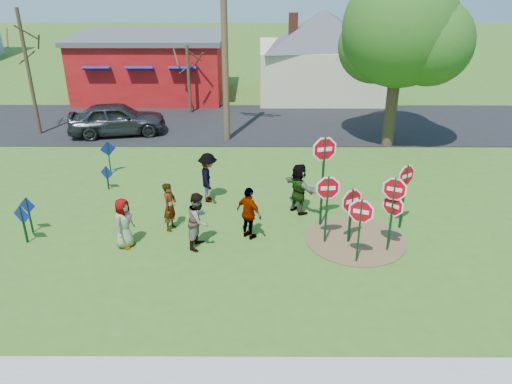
# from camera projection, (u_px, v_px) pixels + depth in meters

# --- Properties ---
(ground) EXTENTS (120.00, 120.00, 0.00)m
(ground) POSITION_uv_depth(u_px,v_px,m) (218.00, 225.00, 16.95)
(ground) COLOR #37601B
(ground) RESTS_ON ground
(road) EXTENTS (120.00, 7.50, 0.04)m
(road) POSITION_uv_depth(u_px,v_px,m) (233.00, 123.00, 27.36)
(road) COLOR black
(road) RESTS_ON ground
(dirt_patch) EXTENTS (3.20, 3.20, 0.03)m
(dirt_patch) POSITION_uv_depth(u_px,v_px,m) (355.00, 240.00, 16.02)
(dirt_patch) COLOR brown
(dirt_patch) RESTS_ON ground
(red_building) EXTENTS (9.40, 7.69, 3.90)m
(red_building) POSITION_uv_depth(u_px,v_px,m) (153.00, 65.00, 32.44)
(red_building) COLOR #9C0F11
(red_building) RESTS_ON ground
(cream_house) EXTENTS (9.40, 9.40, 6.50)m
(cream_house) POSITION_uv_depth(u_px,v_px,m) (323.00, 50.00, 32.00)
(cream_house) COLOR beige
(cream_house) RESTS_ON ground
(stop_sign_a) EXTENTS (0.95, 0.35, 2.19)m
(stop_sign_a) POSITION_uv_depth(u_px,v_px,m) (361.00, 217.00, 14.24)
(stop_sign_a) COLOR #0F371A
(stop_sign_a) RESTS_ON ground
(stop_sign_b) EXTENTS (1.07, 0.29, 3.29)m
(stop_sign_b) POSITION_uv_depth(u_px,v_px,m) (324.00, 159.00, 15.91)
(stop_sign_b) COLOR #0F371A
(stop_sign_b) RESTS_ON ground
(stop_sign_c) EXTENTS (0.90, 0.41, 2.58)m
(stop_sign_c) POSITION_uv_depth(u_px,v_px,m) (394.00, 198.00, 14.69)
(stop_sign_c) COLOR #0F371A
(stop_sign_c) RESTS_ON ground
(stop_sign_d) EXTENTS (0.84, 0.59, 2.40)m
(stop_sign_d) POSITION_uv_depth(u_px,v_px,m) (406.00, 181.00, 16.05)
(stop_sign_d) COLOR #0F371A
(stop_sign_d) RESTS_ON ground
(stop_sign_e) EXTENTS (0.92, 0.54, 2.00)m
(stop_sign_e) POSITION_uv_depth(u_px,v_px,m) (351.00, 205.00, 15.35)
(stop_sign_e) COLOR #0F371A
(stop_sign_e) RESTS_ON ground
(stop_sign_f) EXTENTS (0.72, 0.63, 2.00)m
(stop_sign_f) POSITION_uv_depth(u_px,v_px,m) (392.00, 209.00, 14.93)
(stop_sign_f) COLOR #0F371A
(stop_sign_f) RESTS_ON ground
(stop_sign_g) EXTENTS (1.02, 0.09, 2.41)m
(stop_sign_g) POSITION_uv_depth(u_px,v_px,m) (328.00, 195.00, 15.21)
(stop_sign_g) COLOR #0F371A
(stop_sign_g) RESTS_ON ground
(blue_diamond_a) EXTENTS (0.61, 0.26, 1.32)m
(blue_diamond_a) POSITION_uv_depth(u_px,v_px,m) (23.00, 220.00, 15.55)
(blue_diamond_a) COLOR #0F371A
(blue_diamond_a) RESTS_ON ground
(blue_diamond_b) EXTENTS (0.57, 0.15, 1.28)m
(blue_diamond_b) POSITION_uv_depth(u_px,v_px,m) (28.00, 211.00, 16.14)
(blue_diamond_b) COLOR #0F371A
(blue_diamond_b) RESTS_ON ground
(blue_diamond_c) EXTENTS (0.54, 0.21, 0.98)m
(blue_diamond_c) POSITION_uv_depth(u_px,v_px,m) (107.00, 175.00, 19.33)
(blue_diamond_c) COLOR #0F371A
(blue_diamond_c) RESTS_ON ground
(blue_diamond_d) EXTENTS (0.59, 0.27, 1.41)m
(blue_diamond_d) POSITION_uv_depth(u_px,v_px,m) (108.00, 154.00, 20.67)
(blue_diamond_d) COLOR #0F371A
(blue_diamond_d) RESTS_ON ground
(person_a) EXTENTS (0.76, 0.93, 1.63)m
(person_a) POSITION_uv_depth(u_px,v_px,m) (124.00, 223.00, 15.36)
(person_a) COLOR #3E527D
(person_a) RESTS_ON ground
(person_b) EXTENTS (0.57, 0.70, 1.66)m
(person_b) POSITION_uv_depth(u_px,v_px,m) (170.00, 207.00, 16.35)
(person_b) COLOR #2C746D
(person_b) RESTS_ON ground
(person_c) EXTENTS (0.90, 1.03, 1.82)m
(person_c) POSITION_uv_depth(u_px,v_px,m) (199.00, 220.00, 15.33)
(person_c) COLOR #8C5A3F
(person_c) RESTS_ON ground
(person_d) EXTENTS (0.85, 1.29, 1.87)m
(person_d) POSITION_uv_depth(u_px,v_px,m) (208.00, 178.00, 18.26)
(person_d) COLOR #2D2E32
(person_d) RESTS_ON ground
(person_e) EXTENTS (1.05, 1.02, 1.76)m
(person_e) POSITION_uv_depth(u_px,v_px,m) (249.00, 213.00, 15.80)
(person_e) COLOR #4B2850
(person_e) RESTS_ON ground
(person_f) EXTENTS (1.46, 1.69, 1.84)m
(person_f) POSITION_uv_depth(u_px,v_px,m) (299.00, 188.00, 17.43)
(person_f) COLOR #1F482C
(person_f) RESTS_ON ground
(suv) EXTENTS (5.07, 2.82, 1.63)m
(suv) POSITION_uv_depth(u_px,v_px,m) (117.00, 119.00, 25.30)
(suv) COLOR #313035
(suv) RESTS_ON road
(utility_pole) EXTENTS (2.38, 0.66, 9.86)m
(utility_pole) POSITION_uv_depth(u_px,v_px,m) (224.00, 32.00, 22.70)
(utility_pole) COLOR #4C3823
(utility_pole) RESTS_ON ground
(leafy_tree) EXTENTS (5.63, 5.13, 7.99)m
(leafy_tree) POSITION_uv_depth(u_px,v_px,m) (403.00, 35.00, 22.00)
(leafy_tree) COLOR #382819
(leafy_tree) RESTS_ON ground
(bare_tree_west) EXTENTS (1.80, 1.80, 6.18)m
(bare_tree_west) POSITION_uv_depth(u_px,v_px,m) (26.00, 55.00, 24.07)
(bare_tree_west) COLOR #382819
(bare_tree_west) RESTS_ON ground
(bare_tree_east) EXTENTS (1.80, 1.80, 3.88)m
(bare_tree_east) POSITION_uv_depth(u_px,v_px,m) (188.00, 70.00, 28.23)
(bare_tree_east) COLOR #382819
(bare_tree_east) RESTS_ON ground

